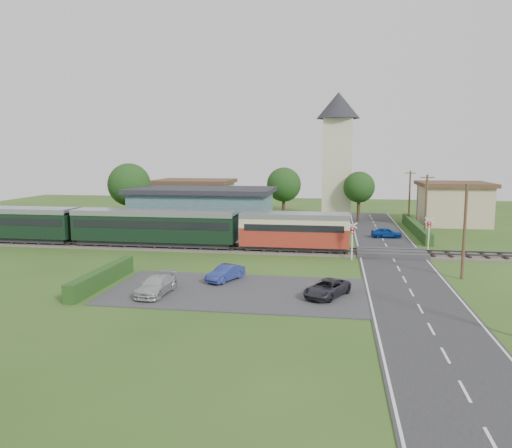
# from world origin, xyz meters

# --- Properties ---
(ground) EXTENTS (120.00, 120.00, 0.00)m
(ground) POSITION_xyz_m (0.00, 0.00, 0.00)
(ground) COLOR #2D4C19
(railway_track) EXTENTS (76.00, 3.20, 0.49)m
(railway_track) POSITION_xyz_m (0.00, 2.00, 0.11)
(railway_track) COLOR #4C443D
(railway_track) RESTS_ON ground
(road) EXTENTS (6.00, 70.00, 0.05)m
(road) POSITION_xyz_m (10.00, 0.00, 0.03)
(road) COLOR #28282B
(road) RESTS_ON ground
(car_park) EXTENTS (17.00, 9.00, 0.08)m
(car_park) POSITION_xyz_m (-1.50, -12.00, 0.04)
(car_park) COLOR #333335
(car_park) RESTS_ON ground
(crossing_deck) EXTENTS (6.20, 3.40, 0.45)m
(crossing_deck) POSITION_xyz_m (10.00, 2.00, 0.23)
(crossing_deck) COLOR #333335
(crossing_deck) RESTS_ON ground
(platform) EXTENTS (30.00, 3.00, 0.45)m
(platform) POSITION_xyz_m (-10.00, 5.20, 0.23)
(platform) COLOR gray
(platform) RESTS_ON ground
(equipment_hut) EXTENTS (2.30, 2.30, 2.55)m
(equipment_hut) POSITION_xyz_m (-18.00, 5.20, 1.75)
(equipment_hut) COLOR beige
(equipment_hut) RESTS_ON platform
(station_building) EXTENTS (16.00, 9.00, 5.30)m
(station_building) POSITION_xyz_m (-10.00, 10.99, 2.69)
(station_building) COLOR #355F69
(station_building) RESTS_ON ground
(train) EXTENTS (43.20, 2.90, 3.40)m
(train) POSITION_xyz_m (-15.55, 2.00, 2.18)
(train) COLOR #232328
(train) RESTS_ON ground
(church_tower) EXTENTS (6.00, 6.00, 17.60)m
(church_tower) POSITION_xyz_m (5.00, 28.00, 10.23)
(church_tower) COLOR beige
(church_tower) RESTS_ON ground
(house_west) EXTENTS (10.80, 8.80, 5.50)m
(house_west) POSITION_xyz_m (-15.00, 25.00, 2.79)
(house_west) COLOR tan
(house_west) RESTS_ON ground
(house_east) EXTENTS (8.80, 8.80, 5.50)m
(house_east) POSITION_xyz_m (20.00, 24.00, 2.80)
(house_east) COLOR tan
(house_east) RESTS_ON ground
(hedge_carpark) EXTENTS (0.80, 9.00, 1.20)m
(hedge_carpark) POSITION_xyz_m (-11.00, -12.00, 0.60)
(hedge_carpark) COLOR #193814
(hedge_carpark) RESTS_ON ground
(hedge_roadside) EXTENTS (0.80, 18.00, 1.20)m
(hedge_roadside) POSITION_xyz_m (14.20, 16.00, 0.60)
(hedge_roadside) COLOR #193814
(hedge_roadside) RESTS_ON ground
(hedge_station) EXTENTS (22.00, 0.80, 1.30)m
(hedge_station) POSITION_xyz_m (-10.00, 15.50, 0.65)
(hedge_station) COLOR #193814
(hedge_station) RESTS_ON ground
(tree_a) EXTENTS (5.20, 5.20, 8.00)m
(tree_a) POSITION_xyz_m (-20.00, 14.00, 5.38)
(tree_a) COLOR #332316
(tree_a) RESTS_ON ground
(tree_b) EXTENTS (4.60, 4.60, 7.34)m
(tree_b) POSITION_xyz_m (-2.00, 23.00, 5.02)
(tree_b) COLOR #332316
(tree_b) RESTS_ON ground
(tree_c) EXTENTS (4.20, 4.20, 6.78)m
(tree_c) POSITION_xyz_m (8.00, 25.00, 4.65)
(tree_c) COLOR #332316
(tree_c) RESTS_ON ground
(utility_pole_b) EXTENTS (1.40, 0.22, 7.00)m
(utility_pole_b) POSITION_xyz_m (14.20, -6.00, 3.63)
(utility_pole_b) COLOR #473321
(utility_pole_b) RESTS_ON ground
(utility_pole_c) EXTENTS (1.40, 0.22, 7.00)m
(utility_pole_c) POSITION_xyz_m (14.20, 10.00, 3.63)
(utility_pole_c) COLOR #473321
(utility_pole_c) RESTS_ON ground
(utility_pole_d) EXTENTS (1.40, 0.22, 7.00)m
(utility_pole_d) POSITION_xyz_m (14.20, 22.00, 3.63)
(utility_pole_d) COLOR #473321
(utility_pole_d) RESTS_ON ground
(crossing_signal_near) EXTENTS (0.84, 0.28, 3.28)m
(crossing_signal_near) POSITION_xyz_m (6.40, -0.41, 2.14)
(crossing_signal_near) COLOR silver
(crossing_signal_near) RESTS_ON ground
(crossing_signal_far) EXTENTS (0.84, 0.28, 3.28)m
(crossing_signal_far) POSITION_xyz_m (13.60, 4.39, 2.14)
(crossing_signal_far) COLOR silver
(crossing_signal_far) RESTS_ON ground
(streetlamp_west) EXTENTS (0.30, 0.30, 5.15)m
(streetlamp_west) POSITION_xyz_m (-22.00, 20.00, 3.04)
(streetlamp_west) COLOR #3F3F47
(streetlamp_west) RESTS_ON ground
(streetlamp_east) EXTENTS (0.30, 0.30, 5.15)m
(streetlamp_east) POSITION_xyz_m (16.00, 27.00, 3.04)
(streetlamp_east) COLOR #3F3F47
(streetlamp_east) RESTS_ON ground
(car_on_road) EXTENTS (3.34, 1.52, 1.11)m
(car_on_road) POSITION_xyz_m (10.47, 11.67, 0.61)
(car_on_road) COLOR navy
(car_on_road) RESTS_ON road
(car_park_blue) EXTENTS (2.46, 3.56, 1.11)m
(car_park_blue) POSITION_xyz_m (-2.77, -9.50, 0.64)
(car_park_blue) COLOR navy
(car_park_blue) RESTS_ON car_park
(car_park_silver) EXTENTS (1.96, 4.20, 1.18)m
(car_park_silver) POSITION_xyz_m (-6.45, -13.62, 0.67)
(car_park_silver) COLOR #B2B5B6
(car_park_silver) RESTS_ON car_park
(car_park_dark) EXTENTS (3.33, 4.25, 1.07)m
(car_park_dark) POSITION_xyz_m (4.50, -12.41, 0.62)
(car_park_dark) COLOR #25242D
(car_park_dark) RESTS_ON car_park
(pedestrian_near) EXTENTS (0.71, 0.54, 1.74)m
(pedestrian_near) POSITION_xyz_m (-1.28, 4.44, 1.32)
(pedestrian_near) COLOR gray
(pedestrian_near) RESTS_ON platform
(pedestrian_far) EXTENTS (0.77, 0.95, 1.85)m
(pedestrian_far) POSITION_xyz_m (-14.58, 5.24, 1.38)
(pedestrian_far) COLOR gray
(pedestrian_far) RESTS_ON platform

